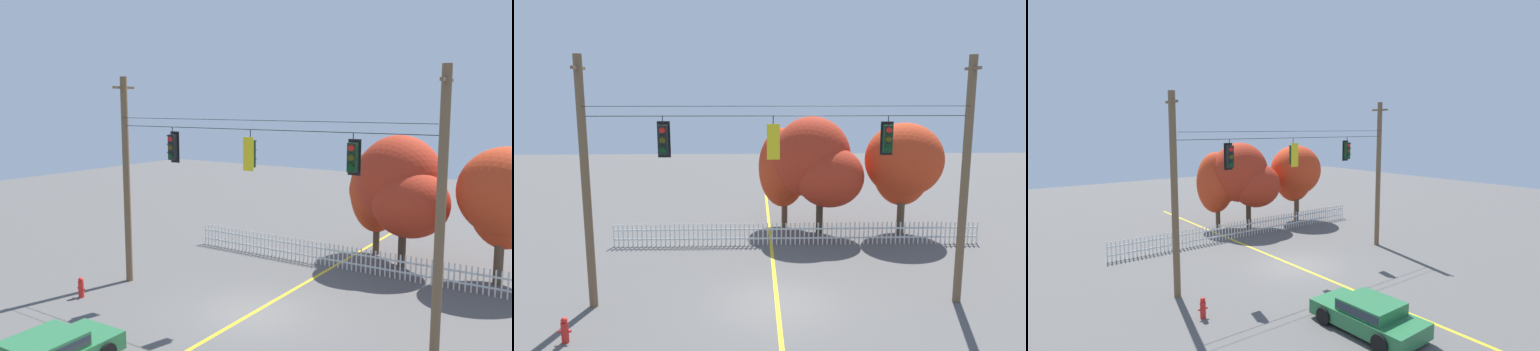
% 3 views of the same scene
% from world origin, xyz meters
% --- Properties ---
extents(ground, '(80.00, 80.00, 0.00)m').
position_xyz_m(ground, '(0.00, 0.00, 0.00)').
color(ground, '#565451').
extents(lane_centerline_stripe, '(0.16, 36.00, 0.01)m').
position_xyz_m(lane_centerline_stripe, '(0.00, 0.00, 0.00)').
color(lane_centerline_stripe, gold).
rests_on(lane_centerline_stripe, ground).
extents(signal_support_span, '(13.26, 1.10, 8.69)m').
position_xyz_m(signal_support_span, '(0.00, -0.00, 4.42)').
color(signal_support_span, brown).
rests_on(signal_support_span, ground).
extents(traffic_signal_westbound_side, '(0.43, 0.38, 1.40)m').
position_xyz_m(traffic_signal_westbound_side, '(-3.83, 0.01, 5.89)').
color(traffic_signal_westbound_side, black).
extents(traffic_signal_eastbound_side, '(0.43, 0.38, 1.45)m').
position_xyz_m(traffic_signal_eastbound_side, '(-0.15, -0.01, 5.83)').
color(traffic_signal_eastbound_side, black).
extents(traffic_signal_northbound_primary, '(0.43, 0.38, 1.35)m').
position_xyz_m(traffic_signal_northbound_primary, '(3.73, 0.01, 5.91)').
color(traffic_signal_northbound_primary, black).
extents(white_picket_fence, '(17.87, 0.06, 1.11)m').
position_xyz_m(white_picket_fence, '(1.29, 6.59, 0.56)').
color(white_picket_fence, silver).
rests_on(white_picket_fence, ground).
extents(autumn_maple_near_fence, '(3.38, 3.04, 5.47)m').
position_xyz_m(autumn_maple_near_fence, '(0.95, 9.85, 3.28)').
color(autumn_maple_near_fence, brown).
rests_on(autumn_maple_near_fence, ground).
extents(autumn_maple_mid, '(4.64, 4.37, 6.14)m').
position_xyz_m(autumn_maple_mid, '(2.49, 8.69, 3.76)').
color(autumn_maple_mid, '#473828').
rests_on(autumn_maple_mid, ground).
extents(autumn_oak_far_east, '(4.07, 3.68, 5.84)m').
position_xyz_m(autumn_oak_far_east, '(6.96, 8.58, 3.74)').
color(autumn_oak_far_east, brown).
rests_on(autumn_oak_far_east, ground).
extents(fire_hydrant, '(0.38, 0.22, 0.81)m').
position_xyz_m(fire_hydrant, '(-6.54, -2.50, 0.40)').
color(fire_hydrant, red).
rests_on(fire_hydrant, ground).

